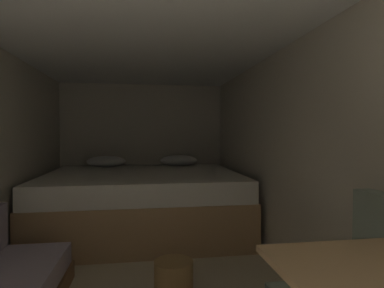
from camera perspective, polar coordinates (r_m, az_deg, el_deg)
wall_back at (r=4.99m, az=-8.80°, el=-0.71°), size 2.55×0.05×1.97m
wall_right at (r=2.66m, az=19.26°, el=-3.17°), size 0.05×5.25×1.97m
ceiling_slab at (r=2.46m, az=-9.06°, el=20.30°), size 2.55×5.25×0.05m
bed at (r=4.06m, az=-8.78°, el=-10.08°), size 2.33×1.92×0.89m
wicker_basket at (r=2.61m, az=-3.32°, el=-22.80°), size 0.30×0.30×0.25m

